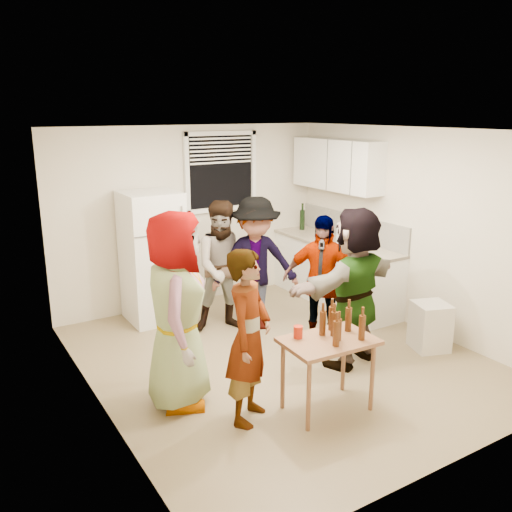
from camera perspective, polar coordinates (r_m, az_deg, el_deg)
room at (r=6.19m, az=2.64°, el=-10.71°), size 4.00×4.50×2.50m
window at (r=7.74m, az=-3.69°, el=8.85°), size 1.12×0.10×1.06m
refrigerator at (r=7.15m, az=-10.83°, el=-0.10°), size 0.70×0.70×1.70m
counter_lower at (r=7.85m, az=8.26°, el=-1.79°), size 0.60×2.20×0.86m
countertop at (r=7.73m, az=8.39°, el=1.41°), size 0.64×2.22×0.04m
backsplash at (r=7.87m, az=10.04°, el=3.07°), size 0.03×2.20×0.36m
upper_cabinets at (r=7.79m, az=8.49°, el=9.49°), size 0.34×1.60×0.70m
kettle at (r=7.80m, az=7.50°, el=1.70°), size 0.23×0.19×0.18m
paper_towel at (r=7.62m, az=8.93°, el=1.32°), size 0.13×0.13×0.29m
wine_bottle at (r=8.43m, az=4.86°, el=2.80°), size 0.08×0.08×0.30m
beer_bottle_counter at (r=7.32m, az=10.12°, el=0.71°), size 0.06×0.06×0.22m
blue_cup at (r=7.21m, az=11.20°, el=0.43°), size 0.10×0.10×0.13m
picture_frame at (r=8.23m, az=7.36°, el=2.91°), size 0.02×0.17×0.14m
trash_bin at (r=6.63m, az=17.85°, el=-7.28°), size 0.48×0.48×0.56m
serving_table at (r=5.30m, az=7.39°, el=-15.63°), size 0.86×0.59×0.70m
beer_bottle_table at (r=4.97m, az=8.65°, el=-8.75°), size 0.05×0.05×0.20m
red_cup at (r=4.97m, az=4.44°, el=-8.58°), size 0.08×0.08×0.11m
guest_grey at (r=5.41m, az=-7.98°, el=-14.94°), size 2.06×1.62×0.59m
guest_stripe at (r=5.12m, az=-0.73°, el=-16.63°), size 1.45×1.58×0.38m
guest_back_left at (r=6.97m, az=-3.14°, el=-7.64°), size 1.28×1.81×0.62m
guest_back_right at (r=7.00m, az=-0.07°, el=-7.50°), size 1.65×1.97×0.63m
guest_black at (r=6.55m, az=6.66°, el=-9.26°), size 1.80×1.69×0.38m
guest_orange at (r=6.20m, az=9.95°, el=-10.87°), size 1.91×2.01×0.51m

